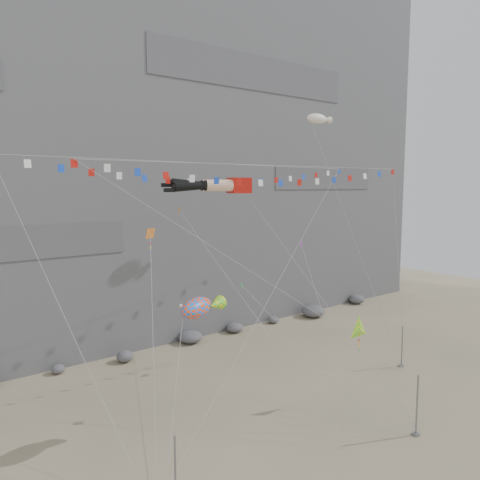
{
  "coord_description": "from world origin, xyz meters",
  "views": [
    {
      "loc": [
        -25.48,
        -25.49,
        16.96
      ],
      "look_at": [
        0.71,
        9.0,
        11.94
      ],
      "focal_mm": 35.0,
      "sensor_mm": 36.0,
      "label": 1
    }
  ],
  "objects": [
    {
      "name": "small_kite_a",
      "position": [
        -5.98,
        7.82,
        14.46
      ],
      "size": [
        4.07,
        16.06,
        21.82
      ],
      "color": "orange",
      "rests_on": "ground"
    },
    {
      "name": "blimp_windsock",
      "position": [
        11.9,
        10.16,
        24.02
      ],
      "size": [
        3.88,
        12.25,
        26.64
      ],
      "color": "beige",
      "rests_on": "ground"
    },
    {
      "name": "small_kite_c",
      "position": [
        -4.17,
        2.0,
        9.24
      ],
      "size": [
        5.32,
        10.69,
        14.56
      ],
      "color": "green",
      "rests_on": "ground"
    },
    {
      "name": "anchor_pole_right",
      "position": [
        12.36,
        -0.87,
        1.94
      ],
      "size": [
        0.12,
        0.12,
        3.89
      ],
      "primitive_type": "cylinder",
      "color": "slate",
      "rests_on": "ground"
    },
    {
      "name": "flag_banner_lower",
      "position": [
        0.65,
        4.59,
        18.66
      ],
      "size": [
        32.42,
        6.9,
        22.62
      ],
      "color": "red",
      "rests_on": "ground"
    },
    {
      "name": "delta_kite",
      "position": [
        3.2,
        -3.09,
        5.84
      ],
      "size": [
        2.22,
        6.1,
        8.26
      ],
      "color": "yellow",
      "rests_on": "ground"
    },
    {
      "name": "small_kite_b",
      "position": [
        5.72,
        5.91,
        11.28
      ],
      "size": [
        5.78,
        11.75,
        16.73
      ],
      "color": "purple",
      "rests_on": "ground"
    },
    {
      "name": "cliff",
      "position": [
        0.0,
        32.0,
        25.0
      ],
      "size": [
        80.0,
        28.0,
        50.0
      ],
      "primitive_type": "cube",
      "color": "slate",
      "rests_on": "ground"
    },
    {
      "name": "fish_windsock",
      "position": [
        -9.19,
        0.81,
        8.76
      ],
      "size": [
        7.99,
        7.34,
        12.01
      ],
      "color": "#FF430D",
      "rests_on": "ground"
    },
    {
      "name": "anchor_pole_center",
      "position": [
        2.38,
        -8.7,
        2.15
      ],
      "size": [
        0.12,
        0.12,
        4.29
      ],
      "primitive_type": "cylinder",
      "color": "slate",
      "rests_on": "ground"
    },
    {
      "name": "ground",
      "position": [
        0.0,
        0.0,
        0.0
      ],
      "size": [
        120.0,
        120.0,
        0.0
      ],
      "primitive_type": "plane",
      "color": "gray",
      "rests_on": "ground"
    },
    {
      "name": "flag_banner_upper",
      "position": [
        -1.25,
        9.61,
        18.92
      ],
      "size": [
        37.59,
        16.75,
        27.71
      ],
      "color": "red",
      "rests_on": "ground"
    },
    {
      "name": "talus_boulders",
      "position": [
        0.0,
        17.0,
        0.6
      ],
      "size": [
        60.0,
        3.0,
        1.2
      ],
      "primitive_type": null,
      "color": "#58585D",
      "rests_on": "ground"
    },
    {
      "name": "harlequin_kite",
      "position": [
        -10.84,
        4.15,
        13.56
      ],
      "size": [
        5.11,
        9.61,
        16.76
      ],
      "color": "red",
      "rests_on": "ground"
    },
    {
      "name": "anchor_pole_left",
      "position": [
        -13.95,
        -4.51,
        1.8
      ],
      "size": [
        0.12,
        0.12,
        3.6
      ],
      "primitive_type": "cylinder",
      "color": "slate",
      "rests_on": "ground"
    },
    {
      "name": "legs_kite",
      "position": [
        -2.76,
        7.83,
        16.98
      ],
      "size": [
        9.94,
        19.32,
        23.69
      ],
      "rotation": [
        0.0,
        0.0,
        -0.34
      ],
      "color": "red",
      "rests_on": "ground"
    }
  ]
}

